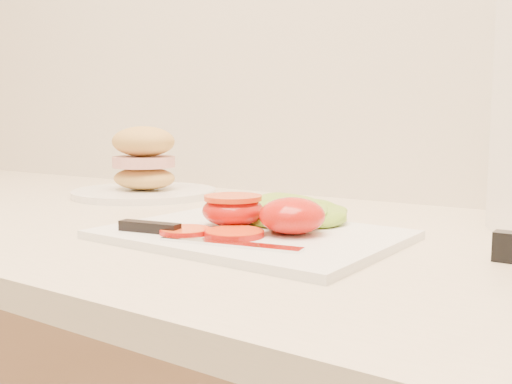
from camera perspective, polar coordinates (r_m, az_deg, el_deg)
The scene contains 9 objects.
cutting_board at distance 0.68m, azimuth -0.47°, elevation -4.29°, with size 0.33×0.24×0.01m, color white.
tomato_half_dome at distance 0.65m, azimuth 3.63°, elevation -2.38°, with size 0.08×0.08×0.04m, color red.
tomato_half_cut at distance 0.70m, azimuth -2.31°, elevation -1.73°, with size 0.08×0.08×0.04m.
tomato_slice_0 at distance 0.64m, azimuth -2.19°, elevation -4.15°, with size 0.07×0.07×0.01m, color #D65C1A.
tomato_slice_1 at distance 0.66m, azimuth -7.09°, elevation -3.88°, with size 0.06×0.06×0.01m, color #D65C1A.
lettuce_leaf_0 at distance 0.74m, azimuth 1.86°, elevation -1.81°, with size 0.15×0.10×0.03m, color #8BB42F.
lettuce_leaf_1 at distance 0.72m, azimuth 4.83°, elevation -2.17°, with size 0.12×0.09×0.03m, color #8BB42F.
knife at distance 0.64m, azimuth -7.72°, elevation -4.10°, with size 0.24×0.05×0.01m.
sandwich_plate at distance 1.08m, azimuth -11.13°, elevation 2.11°, with size 0.26×0.26×0.13m.
Camera 1 is at (0.21, 1.07, 1.07)m, focal length 40.00 mm.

